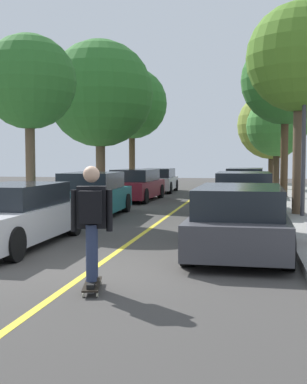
% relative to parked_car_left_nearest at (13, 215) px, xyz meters
% --- Properties ---
extents(ground, '(80.00, 80.00, 0.00)m').
position_rel_parked_car_left_nearest_xyz_m(ground, '(2.39, -2.08, -0.64)').
color(ground, '#3D3A38').
extents(center_line, '(0.12, 39.20, 0.01)m').
position_rel_parked_car_left_nearest_xyz_m(center_line, '(2.39, 1.92, -0.63)').
color(center_line, gold).
rests_on(center_line, ground).
extents(parked_car_left_nearest, '(1.86, 4.62, 1.30)m').
position_rel_parked_car_left_nearest_xyz_m(parked_car_left_nearest, '(0.00, 0.00, 0.00)').
color(parked_car_left_nearest, '#B7B7BC').
rests_on(parked_car_left_nearest, ground).
extents(parked_car_left_near, '(1.97, 4.52, 1.40)m').
position_rel_parked_car_left_nearest_xyz_m(parked_car_left_near, '(-0.00, 5.46, 0.04)').
color(parked_car_left_near, '#196066').
rests_on(parked_car_left_near, ground).
extents(parked_car_left_far, '(2.01, 4.65, 1.37)m').
position_rel_parked_car_left_nearest_xyz_m(parked_car_left_far, '(0.00, 11.80, 0.04)').
color(parked_car_left_far, maroon).
rests_on(parked_car_left_far, ground).
extents(parked_car_left_farthest, '(1.99, 4.12, 1.30)m').
position_rel_parked_car_left_nearest_xyz_m(parked_car_left_farthest, '(-0.00, 17.49, 0.02)').
color(parked_car_left_farthest, '#B7B7BC').
rests_on(parked_car_left_farthest, ground).
extents(parked_car_right_nearest, '(1.94, 4.54, 1.31)m').
position_rel_parked_car_left_nearest_xyz_m(parked_car_right_nearest, '(4.78, 0.06, 0.02)').
color(parked_car_right_nearest, '#38383D').
rests_on(parked_car_right_nearest, ground).
extents(parked_car_right_near, '(2.01, 4.33, 1.41)m').
position_rel_parked_car_left_nearest_xyz_m(parked_car_right_near, '(4.78, 6.52, 0.07)').
color(parked_car_right_near, '#38383D').
rests_on(parked_car_right_near, ground).
extents(parked_car_right_far, '(1.95, 4.35, 1.41)m').
position_rel_parked_car_left_nearest_xyz_m(parked_car_right_far, '(4.78, 13.28, 0.06)').
color(parked_car_right_far, black).
rests_on(parked_car_right_far, ground).
extents(street_tree_left_nearest, '(2.89, 2.89, 5.50)m').
position_rel_parked_car_left_nearest_xyz_m(street_tree_left_nearest, '(-1.69, 4.66, 3.53)').
color(street_tree_left_nearest, brown).
rests_on(street_tree_left_nearest, sidewalk_left).
extents(street_tree_left_near, '(4.79, 4.79, 7.02)m').
position_rel_parked_car_left_nearest_xyz_m(street_tree_left_near, '(-1.69, 12.18, 4.11)').
color(street_tree_left_near, brown).
rests_on(street_tree_left_near, sidewalk_left).
extents(street_tree_left_far, '(4.04, 4.04, 6.88)m').
position_rel_parked_car_left_nearest_xyz_m(street_tree_left_far, '(-1.69, 18.50, 4.34)').
color(street_tree_left_far, '#4C3823').
rests_on(street_tree_left_far, sidewalk_left).
extents(street_tree_right_nearest, '(3.33, 3.33, 6.47)m').
position_rel_parked_car_left_nearest_xyz_m(street_tree_right_nearest, '(6.47, 6.24, 4.26)').
color(street_tree_right_nearest, brown).
rests_on(street_tree_right_nearest, sidewalk_right).
extents(street_tree_right_near, '(3.87, 3.87, 7.05)m').
position_rel_parked_car_left_nearest_xyz_m(street_tree_right_near, '(6.47, 12.98, 4.60)').
color(street_tree_right_near, '#4C3823').
rests_on(street_tree_right_near, sidewalk_right).
extents(street_tree_right_far, '(3.42, 3.42, 5.24)m').
position_rel_parked_car_left_nearest_xyz_m(street_tree_right_far, '(6.47, 19.49, 3.01)').
color(street_tree_right_far, '#3D2D1E').
rests_on(street_tree_right_far, sidewalk_right).
extents(street_tree_right_farthest, '(4.75, 4.75, 6.41)m').
position_rel_parked_car_left_nearest_xyz_m(street_tree_right_farthest, '(6.47, 26.27, 3.53)').
color(street_tree_right_farthest, '#3D2D1E').
rests_on(street_tree_right_farthest, sidewalk_right).
extents(streetlamp, '(0.36, 0.24, 5.09)m').
position_rel_parked_car_left_nearest_xyz_m(streetlamp, '(6.53, 5.62, 2.44)').
color(streetlamp, '#38383D').
rests_on(streetlamp, sidewalk_right).
extents(skateboard, '(0.40, 0.87, 0.10)m').
position_rel_parked_car_left_nearest_xyz_m(skateboard, '(2.80, -3.28, -0.55)').
color(skateboard, black).
rests_on(skateboard, ground).
extents(skateboarder, '(0.59, 0.70, 1.65)m').
position_rel_parked_car_left_nearest_xyz_m(skateboarder, '(2.81, -3.31, 0.39)').
color(skateboarder, black).
rests_on(skateboarder, skateboard).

